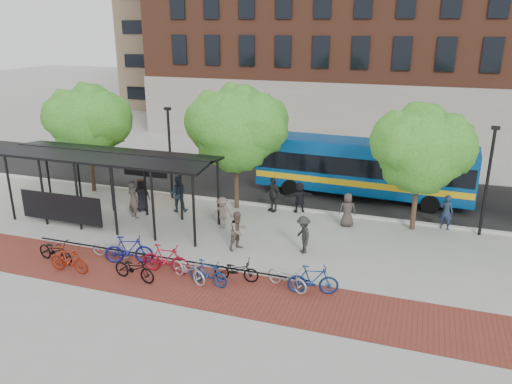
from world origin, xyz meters
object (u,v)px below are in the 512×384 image
(tree_c, at_px, (423,146))
(pedestrian_7, at_px, (446,212))
(tree_b, at_px, (238,125))
(bike_2, at_px, (111,247))
(pedestrian_0, at_px, (141,195))
(pedestrian_6, at_px, (347,210))
(pedestrian_2, at_px, (178,193))
(bike_6, at_px, (188,269))
(bike_10, at_px, (287,277))
(bike_8, at_px, (236,270))
(pedestrian_4, at_px, (273,194))
(lamp_post_right, at_px, (488,178))
(bike_4, at_px, (134,268))
(bike_7, at_px, (208,273))
(bus, at_px, (363,166))
(pedestrian_3, at_px, (222,213))
(bike_5, at_px, (166,259))
(bike_1, at_px, (69,260))
(bus_shelter, at_px, (108,163))
(pedestrian_9, at_px, (303,235))
(bike_0, at_px, (55,251))
(bike_11, at_px, (313,280))
(lamp_post_left, at_px, (170,151))
(pedestrian_8, at_px, (238,231))
(bike_3, at_px, (129,250))
(pedestrian_1, at_px, (133,200))
(pedestrian_5, at_px, (300,197))

(tree_c, bearing_deg, pedestrian_7, 18.18)
(tree_b, bearing_deg, bike_2, -112.05)
(pedestrian_0, distance_m, pedestrian_6, 10.64)
(pedestrian_2, xyz_separation_m, pedestrian_7, (13.19, 1.90, -0.11))
(bike_6, bearing_deg, bike_10, -56.74)
(bike_8, relative_size, pedestrian_4, 0.94)
(lamp_post_right, relative_size, pedestrian_7, 2.97)
(bike_4, bearing_deg, bike_7, -71.06)
(bus, xyz_separation_m, pedestrian_3, (-5.67, -6.82, -1.05))
(bus, xyz_separation_m, bike_5, (-6.05, -11.71, -1.24))
(bike_8, bearing_deg, pedestrian_0, 45.26)
(bike_7, bearing_deg, bike_1, 107.15)
(bus_shelter, bearing_deg, pedestrian_9, -2.57)
(bike_0, relative_size, pedestrian_2, 0.97)
(bike_0, height_order, pedestrian_9, pedestrian_9)
(bike_7, distance_m, bike_11, 3.92)
(bike_1, height_order, bike_10, bike_1)
(bike_4, bearing_deg, bike_8, -64.56)
(bus_shelter, height_order, pedestrian_4, bus_shelter)
(lamp_post_left, xyz_separation_m, pedestrian_8, (5.90, -5.10, -1.88))
(bike_11, height_order, pedestrian_7, pedestrian_7)
(tree_c, bearing_deg, bike_3, -145.42)
(bus_shelter, relative_size, bike_1, 6.00)
(pedestrian_0, bearing_deg, bike_4, -104.30)
(pedestrian_1, relative_size, pedestrian_9, 1.17)
(bike_5, distance_m, pedestrian_6, 9.29)
(bike_7, bearing_deg, pedestrian_8, 9.39)
(bus, xyz_separation_m, bike_10, (-1.21, -11.38, -1.36))
(bike_11, xyz_separation_m, pedestrian_4, (-3.85, 7.64, 0.36))
(pedestrian_3, bearing_deg, bike_11, -51.27)
(pedestrian_1, bearing_deg, pedestrian_5, -134.08)
(bike_8, height_order, pedestrian_6, pedestrian_6)
(tree_b, xyz_separation_m, pedestrian_3, (0.27, -2.90, -3.67))
(bus, bearing_deg, pedestrian_8, -112.49)
(pedestrian_0, bearing_deg, bike_0, -135.07)
(lamp_post_right, bearing_deg, bike_3, -150.65)
(pedestrian_3, height_order, pedestrian_7, pedestrian_7)
(pedestrian_0, bearing_deg, bike_3, -106.90)
(bus, bearing_deg, bike_8, -102.87)
(pedestrian_0, xyz_separation_m, pedestrian_9, (9.24, -2.28, -0.04))
(bike_8, bearing_deg, pedestrian_2, 34.47)
(pedestrian_5, xyz_separation_m, pedestrian_8, (-1.40, -5.30, 0.06))
(tree_b, xyz_separation_m, pedestrian_9, (4.55, -4.27, -3.63))
(pedestrian_2, distance_m, pedestrian_5, 6.33)
(bike_4, relative_size, pedestrian_8, 1.07)
(bike_10, bearing_deg, bike_7, 126.11)
(bike_3, height_order, bike_10, bike_3)
(pedestrian_6, relative_size, pedestrian_9, 1.01)
(lamp_post_left, height_order, bike_7, lamp_post_left)
(bike_4, xyz_separation_m, pedestrian_7, (11.34, 9.16, 0.37))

